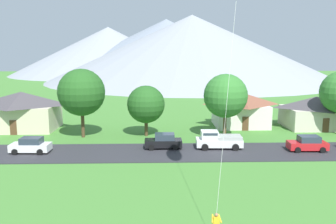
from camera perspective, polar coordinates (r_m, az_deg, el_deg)
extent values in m
cube|color=#2D2D33|center=(38.74, -2.13, -6.56)|extent=(160.00, 7.31, 0.08)
cone|color=gray|center=(173.46, -0.29, 10.48)|extent=(111.22, 111.22, 26.70)
cone|color=#8E939E|center=(139.16, 3.86, 10.34)|extent=(111.07, 111.07, 25.15)
cone|color=#8E939E|center=(180.10, -9.62, 9.77)|extent=(94.53, 94.53, 23.31)
cube|color=silver|center=(53.34, 11.65, -0.50)|extent=(7.55, 6.47, 3.26)
pyramid|color=brown|center=(52.96, 11.74, 2.19)|extent=(8.15, 6.99, 1.80)
cube|color=brown|center=(50.35, 12.47, -1.86)|extent=(0.90, 0.06, 2.00)
cube|color=beige|center=(53.89, -22.55, -0.82)|extent=(9.43, 6.75, 3.49)
pyramid|color=#474247|center=(53.50, -22.74, 2.03)|extent=(10.19, 7.29, 1.92)
cube|color=brown|center=(50.92, -23.83, -2.34)|extent=(0.90, 0.06, 2.00)
cube|color=beige|center=(55.67, 22.75, -0.81)|extent=(8.55, 6.87, 2.93)
pyramid|color=#474247|center=(55.33, 22.90, 1.50)|extent=(9.24, 7.42, 1.61)
cube|color=brown|center=(52.68, 24.26, -1.99)|extent=(0.90, 0.06, 2.00)
cylinder|color=brown|center=(45.50, 9.19, -2.10)|extent=(0.44, 0.44, 3.36)
sphere|color=#33752D|center=(44.89, 9.32, 2.61)|extent=(5.56, 5.56, 5.56)
cylinder|color=#4C3823|center=(46.22, -3.56, -2.45)|extent=(0.44, 0.44, 2.35)
sphere|color=#23561E|center=(45.69, -3.60, 1.26)|extent=(4.91, 4.91, 4.91)
cylinder|color=#4C3823|center=(46.58, -13.67, -1.83)|extent=(0.44, 0.44, 3.60)
sphere|color=#23561E|center=(45.96, -13.87, 3.12)|extent=(6.01, 6.01, 6.01)
cube|color=black|center=(40.09, -0.78, -5.05)|extent=(4.21, 1.83, 0.80)
cube|color=#2D3847|center=(39.91, -0.56, -4.02)|extent=(2.21, 1.60, 0.68)
cylinder|color=black|center=(39.27, -2.72, -5.79)|extent=(0.64, 0.25, 0.64)
cylinder|color=black|center=(41.04, -2.70, -5.11)|extent=(0.64, 0.25, 0.64)
cylinder|color=black|center=(39.33, 1.23, -5.76)|extent=(0.64, 0.25, 0.64)
cylinder|color=black|center=(41.11, 1.08, -5.08)|extent=(0.64, 0.25, 0.64)
cube|color=white|center=(41.17, -21.43, -5.33)|extent=(4.27, 1.97, 0.80)
cube|color=#2D3847|center=(40.94, -21.30, -4.34)|extent=(2.26, 1.67, 0.68)
cylinder|color=black|center=(40.96, -23.65, -5.96)|extent=(0.65, 0.27, 0.64)
cylinder|color=black|center=(42.58, -22.64, -5.32)|extent=(0.65, 0.27, 0.64)
cylinder|color=black|center=(39.93, -20.10, -6.12)|extent=(0.65, 0.27, 0.64)
cylinder|color=black|center=(41.59, -19.21, -5.45)|extent=(0.65, 0.27, 0.64)
cube|color=red|center=(42.04, 21.67, -5.05)|extent=(4.25, 1.93, 0.80)
cube|color=#2D3847|center=(41.92, 21.93, -4.06)|extent=(2.25, 1.65, 0.68)
cylinder|color=black|center=(40.80, 20.35, -5.81)|extent=(0.65, 0.26, 0.64)
cylinder|color=black|center=(42.47, 19.49, -5.16)|extent=(0.65, 0.26, 0.64)
cylinder|color=black|center=(41.80, 23.84, -5.67)|extent=(0.65, 0.26, 0.64)
cylinder|color=black|center=(43.43, 22.87, -5.05)|extent=(0.65, 0.26, 0.64)
cube|color=white|center=(40.48, 8.29, -4.89)|extent=(5.27, 2.19, 0.84)
cube|color=white|center=(40.14, 6.76, -3.71)|extent=(1.97, 1.91, 0.90)
cube|color=#2D3847|center=(40.08, 6.77, -3.33)|extent=(1.68, 1.94, 0.28)
cube|color=#B7B7B7|center=(40.51, 9.93, -4.05)|extent=(2.77, 2.06, 0.36)
cylinder|color=black|center=(39.38, 6.02, -5.70)|extent=(0.77, 0.31, 0.76)
cylinder|color=black|center=(41.34, 5.75, -4.95)|extent=(0.77, 0.31, 0.76)
cylinder|color=black|center=(39.86, 10.91, -5.64)|extent=(0.77, 0.31, 0.76)
cylinder|color=black|center=(41.80, 10.41, -4.91)|extent=(0.77, 0.31, 0.76)
cube|color=yellow|center=(21.52, 7.85, -17.18)|extent=(0.36, 0.22, 0.58)
sphere|color=#9E7051|center=(21.34, 7.87, -16.22)|extent=(0.21, 0.21, 0.21)
cylinder|color=yellow|center=(21.48, 7.22, -16.80)|extent=(0.18, 0.55, 0.37)
cylinder|color=yellow|center=(21.54, 8.43, -16.74)|extent=(0.18, 0.55, 0.37)
cylinder|color=silver|center=(21.88, 9.78, 4.21)|extent=(1.97, 4.89, 14.56)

